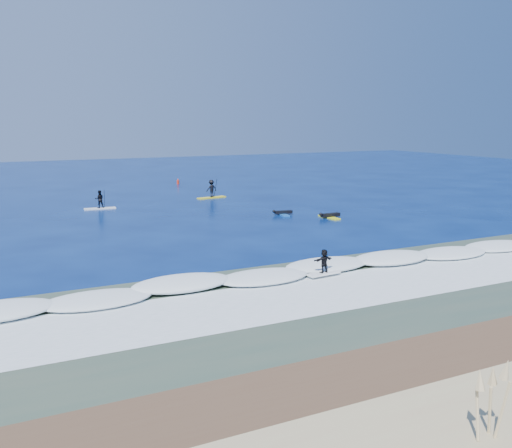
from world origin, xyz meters
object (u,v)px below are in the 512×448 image
wave_surfer (324,263)px  marker_buoy (178,182)px  sup_paddler_center (100,201)px  sup_paddler_right (212,190)px  prone_paddler_near (329,216)px  prone_paddler_far (282,213)px

wave_surfer → marker_buoy: (6.90, 42.47, -0.43)m
sup_paddler_center → sup_paddler_right: sup_paddler_right is taller
sup_paddler_center → marker_buoy: (12.39, 15.31, -0.39)m
wave_surfer → marker_buoy: bearing=75.6°
prone_paddler_near → wave_surfer: size_ratio=1.30×
sup_paddler_right → wave_surfer: sup_paddler_right is taller
prone_paddler_near → sup_paddler_center: bearing=50.3°
wave_surfer → sup_paddler_right: bearing=73.4°
prone_paddler_far → wave_surfer: wave_surfer is taller
sup_paddler_right → marker_buoy: sup_paddler_right is taller
prone_paddler_far → wave_surfer: bearing=166.6°
prone_paddler_near → prone_paddler_far: size_ratio=1.06×
sup_paddler_center → sup_paddler_right: bearing=16.4°
prone_paddler_far → wave_surfer: (-7.31, -17.35, 0.59)m
wave_surfer → prone_paddler_near: bearing=50.2°
sup_paddler_center → sup_paddler_right: 11.63m
prone_paddler_far → sup_paddler_center: bearing=62.1°
marker_buoy → prone_paddler_far: bearing=-89.1°
prone_paddler_far → marker_buoy: marker_buoy is taller
prone_paddler_far → marker_buoy: (-0.42, 25.12, 0.16)m
sup_paddler_right → prone_paddler_far: bearing=-92.4°
wave_surfer → sup_paddler_center: bearing=96.3°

